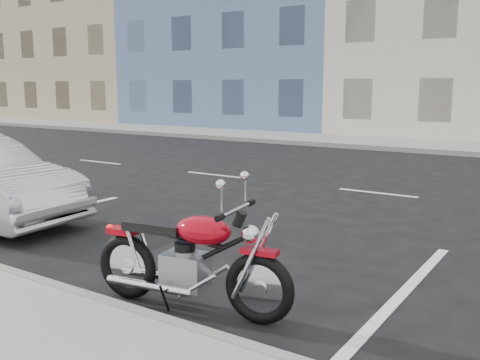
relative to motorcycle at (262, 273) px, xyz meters
The scene contains 5 objects.
sidewalk_far 15.63m from the motorcycle, 105.47° to the left, with size 80.00×3.40×0.15m, color gray.
curb_far 14.00m from the motorcycle, 107.33° to the left, with size 80.00×0.12×0.16m, color gray.
bldg_far_west 34.31m from the motorcycle, 138.00° to the left, with size 12.00×12.00×12.00m, color tan.
bldg_blue 26.89m from the motorcycle, 120.16° to the left, with size 12.00×12.00×13.00m, color slate.
motorcycle is the anchor object (origin of this frame).
Camera 1 is at (1.47, -10.19, 2.09)m, focal length 40.00 mm.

